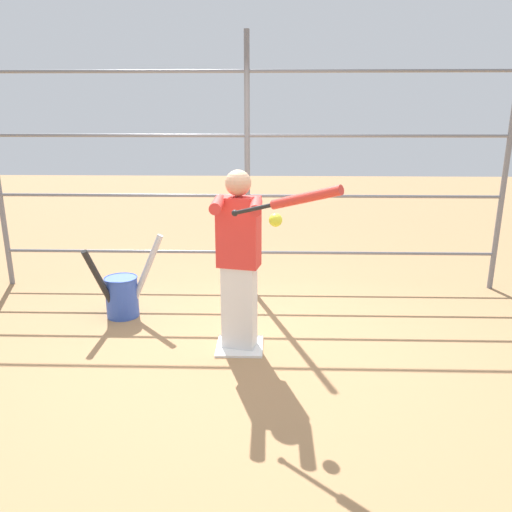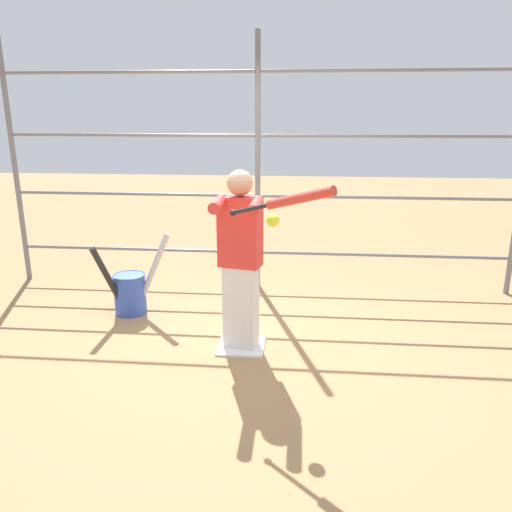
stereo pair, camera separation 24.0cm
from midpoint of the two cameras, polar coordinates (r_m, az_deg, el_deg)
name	(u,v)px [view 1 (the left image)]	position (r m, az deg, el deg)	size (l,w,h in m)	color
ground_plane	(240,347)	(4.41, -3.45, -10.39)	(24.00, 24.00, 0.00)	#9E754C
home_plate	(240,346)	(4.41, -3.45, -10.27)	(0.40, 0.40, 0.02)	white
fence_backstop	(247,166)	(5.57, -2.26, 10.21)	(5.69, 0.06, 2.79)	slate
batter	(239,256)	(4.10, -3.66, -0.05)	(0.39, 0.57, 1.53)	silver
baseball_bat_swinging	(296,200)	(3.26, 2.45, 6.43)	(0.74, 0.56, 0.30)	black
softball_in_flight	(276,220)	(3.52, 0.30, 4.12)	(0.10, 0.10, 0.10)	yellow
bat_bucket	(122,294)	(5.15, -16.33, -4.24)	(0.71, 0.49, 0.84)	#3351B2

